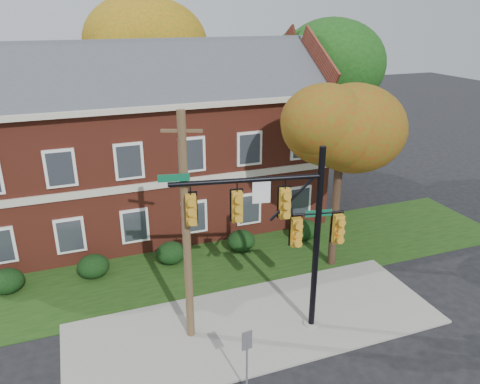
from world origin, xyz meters
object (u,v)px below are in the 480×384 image
object	(u,v)px
tree_far_rear	(140,47)
sign_post	(247,352)
traffic_signal	(282,224)
tree_right_rear	(327,63)
utility_pole	(186,232)
hedge_left	(93,266)
apartment_building	(145,134)
hedge_far_left	(7,281)
hedge_right	(241,241)
hedge_far_right	(305,230)
hedge_center	(171,253)
tree_near_right	(349,124)

from	to	relation	value
tree_far_rear	sign_post	distance (m)	22.99
tree_far_rear	traffic_signal	xyz separation A→B (m)	(1.29, -19.37, -4.48)
traffic_signal	tree_right_rear	bearing A→B (deg)	65.43
utility_pole	hedge_left	bearing A→B (deg)	139.72
tree_far_rear	traffic_signal	distance (m)	19.92
apartment_building	hedge_far_left	bearing A→B (deg)	-143.11
apartment_building	hedge_right	distance (m)	7.73
hedge_far_right	traffic_signal	xyz separation A→B (m)	(-4.37, -6.28, 3.83)
traffic_signal	apartment_building	bearing A→B (deg)	113.33
hedge_far_right	utility_pole	distance (m)	9.99
tree_right_rear	traffic_signal	distance (m)	15.59
hedge_left	tree_right_rear	world-z (taller)	tree_right_rear
tree_far_rear	traffic_signal	size ratio (longest dim) A/B	1.64
tree_right_rear	sign_post	size ratio (longest dim) A/B	4.58
hedge_far_left	tree_far_rear	bearing A→B (deg)	57.50
tree_far_rear	sign_post	xyz separation A→B (m)	(-0.92, -21.79, -7.27)
tree_far_rear	traffic_signal	bearing A→B (deg)	-86.18
hedge_far_right	sign_post	size ratio (longest dim) A/B	0.60
apartment_building	hedge_far_right	world-z (taller)	apartment_building
hedge_far_right	utility_pole	bearing A→B (deg)	-143.95
tree_right_rear	hedge_center	bearing A→B (deg)	-151.63
traffic_signal	utility_pole	size ratio (longest dim) A/B	0.84
hedge_right	traffic_signal	world-z (taller)	traffic_signal
hedge_center	sign_post	distance (m)	8.77
hedge_left	tree_right_rear	size ratio (longest dim) A/B	0.13
hedge_far_left	apartment_building	bearing A→B (deg)	36.89
hedge_far_left	hedge_center	bearing A→B (deg)	0.00
tree_right_rear	traffic_signal	xyz separation A→B (m)	(-8.68, -12.39, -3.76)
traffic_signal	utility_pole	distance (m)	3.24
utility_pole	sign_post	xyz separation A→B (m)	(0.92, -3.24, -2.65)
apartment_building	traffic_signal	world-z (taller)	apartment_building
hedge_center	hedge_right	world-z (taller)	same
hedge_far_right	tree_near_right	xyz separation A→B (m)	(0.22, -2.83, 6.14)
hedge_center	hedge_left	bearing A→B (deg)	180.00
apartment_building	sign_post	distance (m)	14.37
hedge_left	hedge_center	xyz separation A→B (m)	(3.50, 0.00, 0.00)
hedge_far_left	hedge_far_right	world-z (taller)	same
hedge_left	tree_right_rear	distance (m)	17.74
tree_far_rear	hedge_right	bearing A→B (deg)	-80.64
hedge_right	hedge_far_right	world-z (taller)	same
apartment_building	hedge_far_right	distance (m)	9.82
hedge_far_right	tree_right_rear	distance (m)	10.66
hedge_left	tree_near_right	distance (m)	12.68
hedge_right	tree_near_right	xyz separation A→B (m)	(3.72, -2.83, 6.14)
hedge_far_left	utility_pole	bearing A→B (deg)	-40.03
hedge_far_left	utility_pole	xyz separation A→B (m)	(6.50, -5.46, 3.70)
traffic_signal	hedge_right	bearing A→B (deg)	92.60
traffic_signal	sign_post	distance (m)	4.30
utility_pole	sign_post	bearing A→B (deg)	-53.18
hedge_far_left	tree_near_right	distance (m)	15.75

